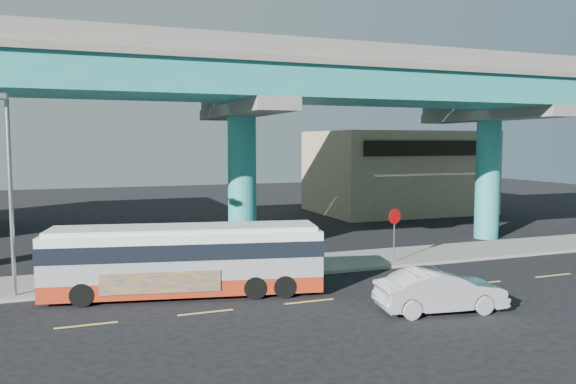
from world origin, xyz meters
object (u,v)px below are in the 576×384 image
object	(u,v)px
transit_bus	(186,257)
stop_sign	(395,223)
sedan	(440,291)
street_lamp	(8,166)

from	to	relation	value
transit_bus	stop_sign	size ratio (longest dim) A/B	4.12
stop_sign	transit_bus	bearing A→B (deg)	-160.79
sedan	street_lamp	xyz separation A→B (m)	(-14.42, 6.54, 4.40)
street_lamp	stop_sign	xyz separation A→B (m)	(16.92, 0.74, -3.08)
street_lamp	stop_sign	size ratio (longest dim) A/B	2.90
sedan	stop_sign	distance (m)	7.81
sedan	street_lamp	distance (m)	16.43
sedan	stop_sign	world-z (taller)	stop_sign
street_lamp	stop_sign	bearing A→B (deg)	2.50
sedan	stop_sign	bearing A→B (deg)	-10.34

